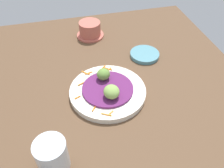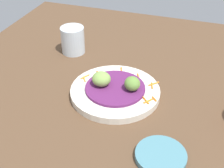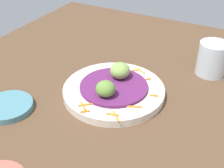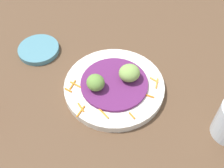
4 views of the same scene
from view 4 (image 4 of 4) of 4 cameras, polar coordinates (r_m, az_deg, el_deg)
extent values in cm
cube|color=brown|center=(70.62, 1.49, -4.38)|extent=(110.00, 110.00, 2.00)
cylinder|color=silver|center=(71.54, 0.14, -0.63)|extent=(25.16, 25.16, 1.97)
cylinder|color=#60235B|center=(70.47, 0.14, 0.05)|extent=(16.81, 16.81, 0.76)
cylinder|color=orange|center=(66.97, -6.30, -4.59)|extent=(1.15, 2.75, 0.40)
cylinder|color=orange|center=(71.19, -7.91, -0.14)|extent=(2.18, 2.65, 0.40)
cylinder|color=orange|center=(65.64, -1.70, -5.88)|extent=(1.79, 3.34, 0.40)
cylinder|color=orange|center=(72.29, 8.44, 0.84)|extent=(1.71, 2.23, 0.40)
cylinder|color=orange|center=(68.98, 7.61, -2.42)|extent=(1.88, 1.59, 0.40)
cylinder|color=orange|center=(65.40, 4.05, -6.36)|extent=(1.08, 2.02, 0.40)
cylinder|color=orange|center=(66.28, -6.33, -5.48)|extent=(2.69, 2.75, 0.40)
cylinder|color=orange|center=(70.29, -8.79, -1.23)|extent=(1.64, 1.73, 0.40)
cylinder|color=orange|center=(71.10, -7.27, -0.13)|extent=(2.55, 2.81, 0.40)
cylinder|color=orange|center=(71.66, 9.00, 0.12)|extent=(1.90, 2.98, 0.40)
ellipsoid|color=olive|center=(67.85, -3.31, 0.29)|extent=(5.72, 5.86, 3.85)
ellipsoid|color=#84A851|center=(69.74, 3.51, 2.23)|extent=(5.45, 5.18, 3.98)
cylinder|color=teal|center=(83.53, -14.49, 6.70)|extent=(11.44, 11.44, 1.46)
camera|label=1|loc=(0.73, 61.69, 30.27)|focal=38.12mm
camera|label=2|loc=(1.09, -29.40, 44.72)|focal=49.17mm
camera|label=3|loc=(0.45, -72.27, -8.10)|focal=46.74mm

